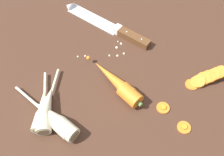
# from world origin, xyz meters

# --- Properties ---
(ground_plane) EXTENTS (1.20, 0.90, 0.04)m
(ground_plane) POSITION_xyz_m (0.00, 0.00, -0.02)
(ground_plane) COLOR #42281C
(chefs_knife) EXTENTS (0.24, 0.30, 0.04)m
(chefs_knife) POSITION_xyz_m (0.04, 0.21, 0.01)
(chefs_knife) COLOR silver
(chefs_knife) RESTS_ON ground_plane
(whole_carrot) EXTENTS (0.12, 0.20, 0.04)m
(whole_carrot) POSITION_xyz_m (0.01, -0.05, 0.02)
(whole_carrot) COLOR orange
(whole_carrot) RESTS_ON ground_plane
(parsnip_front) EXTENTS (0.13, 0.18, 0.04)m
(parsnip_front) POSITION_xyz_m (-0.18, -0.10, 0.02)
(parsnip_front) COLOR beige
(parsnip_front) RESTS_ON ground_plane
(parsnip_mid_left) EXTENTS (0.06, 0.19, 0.04)m
(parsnip_mid_left) POSITION_xyz_m (-0.20, -0.07, 0.02)
(parsnip_mid_left) COLOR beige
(parsnip_mid_left) RESTS_ON ground_plane
(parsnip_mid_right) EXTENTS (0.10, 0.19, 0.04)m
(parsnip_mid_right) POSITION_xyz_m (-0.19, -0.07, 0.02)
(parsnip_mid_right) COLOR beige
(parsnip_mid_right) RESTS_ON ground_plane
(parsnip_back) EXTENTS (0.15, 0.20, 0.04)m
(parsnip_back) POSITION_xyz_m (-0.17, -0.10, 0.02)
(parsnip_back) COLOR beige
(parsnip_back) RESTS_ON ground_plane
(carrot_slice_stack) EXTENTS (0.12, 0.04, 0.04)m
(carrot_slice_stack) POSITION_xyz_m (0.26, -0.09, 0.01)
(carrot_slice_stack) COLOR orange
(carrot_slice_stack) RESTS_ON ground_plane
(carrot_slice_stray_near) EXTENTS (0.03, 0.03, 0.01)m
(carrot_slice_stray_near) POSITION_xyz_m (0.11, -0.14, 0.00)
(carrot_slice_stray_near) COLOR orange
(carrot_slice_stray_near) RESTS_ON ground_plane
(carrot_slice_stray_mid) EXTENTS (0.03, 0.03, 0.01)m
(carrot_slice_stray_mid) POSITION_xyz_m (0.14, -0.21, 0.00)
(carrot_slice_stray_mid) COLOR orange
(carrot_slice_stray_mid) RESTS_ON ground_plane
(mince_crumbs) EXTENTS (0.15, 0.06, 0.01)m
(mince_crumbs) POSITION_xyz_m (0.03, 0.09, 0.00)
(mince_crumbs) COLOR beige
(mince_crumbs) RESTS_ON ground_plane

